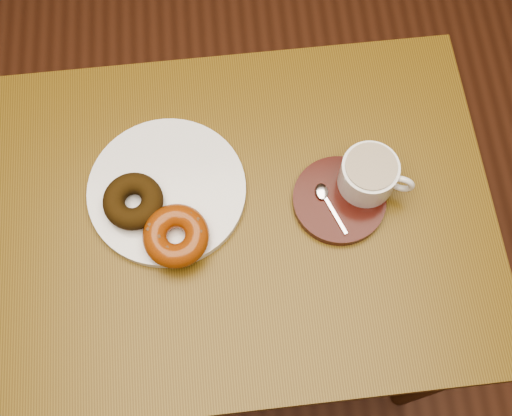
{
  "coord_description": "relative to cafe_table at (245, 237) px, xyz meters",
  "views": [
    {
      "loc": [
        0.08,
        -0.29,
        1.7
      ],
      "look_at": [
        0.12,
        0.07,
        0.77
      ],
      "focal_mm": 45.0,
      "sensor_mm": 36.0,
      "label": 1
    }
  ],
  "objects": [
    {
      "name": "cafe_table",
      "position": [
        0.0,
        0.0,
        0.0
      ],
      "size": [
        0.81,
        0.62,
        0.75
      ],
      "rotation": [
        0.0,
        0.0,
        0.02
      ],
      "color": "brown",
      "rests_on": "ground"
    },
    {
      "name": "donut_caramel",
      "position": [
        -0.1,
        -0.04,
        0.15
      ],
      "size": [
        0.12,
        0.12,
        0.04
      ],
      "rotation": [
        0.0,
        0.0,
        0.26
      ],
      "color": "#8E3E0F",
      "rests_on": "donut_plate"
    },
    {
      "name": "donut_cinnamon",
      "position": [
        -0.17,
        0.02,
        0.15
      ],
      "size": [
        0.1,
        0.1,
        0.03
      ],
      "primitive_type": "torus",
      "rotation": [
        0.0,
        0.0,
        0.08
      ],
      "color": "#311F09",
      "rests_on": "donut_plate"
    },
    {
      "name": "coffee_cup",
      "position": [
        0.2,
        0.03,
        0.17
      ],
      "size": [
        0.11,
        0.09,
        0.06
      ],
      "rotation": [
        0.0,
        0.0,
        -0.4
      ],
      "color": "white",
      "rests_on": "saucer"
    },
    {
      "name": "teaspoon",
      "position": [
        0.13,
        0.01,
        0.14
      ],
      "size": [
        0.04,
        0.09,
        0.01
      ],
      "rotation": [
        0.0,
        0.0,
        0.38
      ],
      "color": "silver",
      "rests_on": "saucer"
    },
    {
      "name": "ground",
      "position": [
        -0.1,
        -0.07,
        -0.63
      ],
      "size": [
        6.0,
        6.0,
        0.0
      ],
      "primitive_type": "plane",
      "color": "#512A19",
      "rests_on": "ground"
    },
    {
      "name": "donut_plate",
      "position": [
        -0.12,
        0.05,
        0.13
      ],
      "size": [
        0.32,
        0.32,
        0.02
      ],
      "primitive_type": "cylinder",
      "rotation": [
        0.0,
        0.0,
        0.32
      ],
      "color": "white",
      "rests_on": "cafe_table"
    },
    {
      "name": "saucer",
      "position": [
        0.15,
        0.01,
        0.13
      ],
      "size": [
        0.19,
        0.19,
        0.02
      ],
      "primitive_type": "cylinder",
      "rotation": [
        0.0,
        0.0,
        0.32
      ],
      "color": "#320B06",
      "rests_on": "cafe_table"
    }
  ]
}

